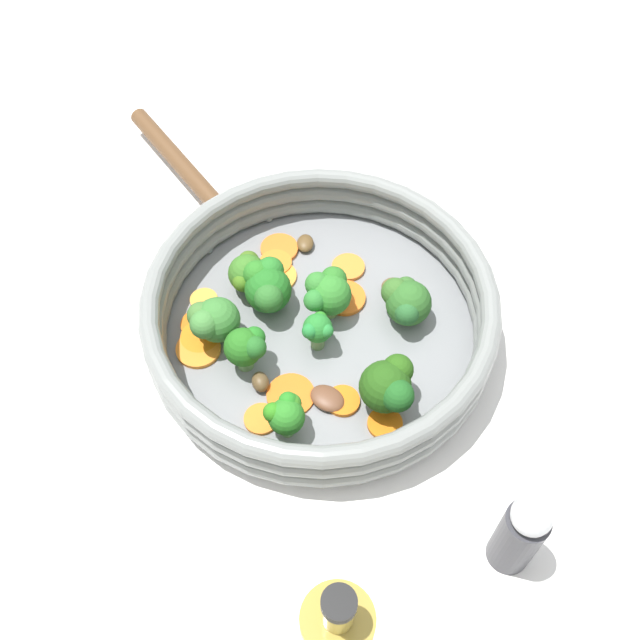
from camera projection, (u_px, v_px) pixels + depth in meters
name	position (u px, v px, depth m)	size (l,w,h in m)	color
ground_plane	(320.00, 336.00, 0.75)	(4.00, 4.00, 0.00)	white
skillet	(320.00, 332.00, 0.75)	(0.32, 0.32, 0.01)	gray
skillet_rim_wall	(320.00, 312.00, 0.72)	(0.34, 0.34, 0.06)	gray
skillet_handle	(183.00, 167.00, 0.86)	(0.02, 0.02, 0.22)	brown
skillet_rivet_left	(269.00, 218.00, 0.82)	(0.01, 0.01, 0.01)	gray
skillet_rivet_right	(208.00, 250.00, 0.79)	(0.01, 0.01, 0.01)	gray
carrot_slice_0	(385.00, 424.00, 0.68)	(0.03, 0.03, 0.00)	orange
carrot_slice_1	(198.00, 349.00, 0.73)	(0.04, 0.04, 0.00)	orange
carrot_slice_2	(291.00, 395.00, 0.70)	(0.05, 0.05, 0.00)	orange
carrot_slice_3	(279.00, 249.00, 0.80)	(0.04, 0.04, 0.00)	orange
carrot_slice_4	(261.00, 419.00, 0.68)	(0.03, 0.03, 0.00)	orange
carrot_slice_5	(343.00, 401.00, 0.69)	(0.03, 0.03, 0.00)	orange
carrot_slice_6	(274.00, 278.00, 0.77)	(0.04, 0.04, 0.00)	orange
carrot_slice_7	(348.00, 267.00, 0.78)	(0.03, 0.03, 0.00)	orange
carrot_slice_8	(200.00, 337.00, 0.73)	(0.04, 0.04, 0.00)	orange
carrot_slice_9	(199.00, 324.00, 0.74)	(0.04, 0.04, 0.00)	orange
carrot_slice_10	(204.00, 300.00, 0.76)	(0.03, 0.03, 0.00)	gold
carrot_slice_11	(276.00, 263.00, 0.79)	(0.03, 0.03, 0.01)	orange
carrot_slice_12	(345.00, 298.00, 0.76)	(0.04, 0.04, 0.01)	orange
broccoli_floret_0	(406.00, 301.00, 0.73)	(0.05, 0.05, 0.05)	#8AA46C
broccoli_floret_1	(247.00, 273.00, 0.75)	(0.04, 0.04, 0.04)	#608C47
broccoli_floret_2	(318.00, 329.00, 0.71)	(0.03, 0.03, 0.04)	#62854D
broccoli_floret_3	(286.00, 414.00, 0.65)	(0.03, 0.04, 0.05)	#7DB669
broccoli_floret_4	(213.00, 320.00, 0.71)	(0.05, 0.05, 0.05)	#628454
broccoli_floret_5	(390.00, 386.00, 0.66)	(0.06, 0.05, 0.06)	#82AC61
broccoli_floret_6	(267.00, 287.00, 0.73)	(0.06, 0.05, 0.05)	#77A55E
broccoli_floret_7	(328.00, 292.00, 0.73)	(0.05, 0.05, 0.05)	#759A52
broccoli_floret_8	(246.00, 347.00, 0.69)	(0.04, 0.04, 0.05)	#72A55D
mushroom_piece_0	(327.00, 398.00, 0.69)	(0.03, 0.03, 0.01)	brown
mushroom_piece_1	(260.00, 382.00, 0.70)	(0.02, 0.02, 0.01)	brown
mushroom_piece_2	(391.00, 286.00, 0.76)	(0.02, 0.02, 0.01)	brown
mushroom_piece_3	(305.00, 243.00, 0.80)	(0.02, 0.02, 0.01)	brown
salt_shaker	(521.00, 533.00, 0.58)	(0.04, 0.04, 0.11)	#333338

